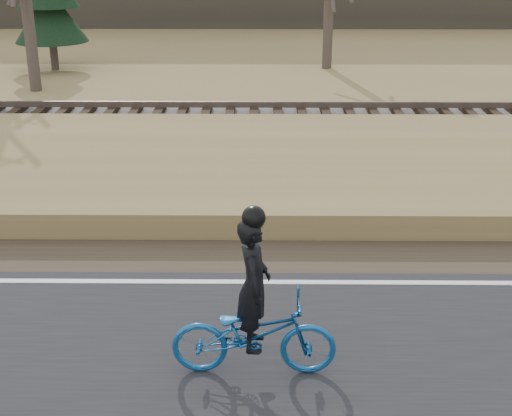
{
  "coord_description": "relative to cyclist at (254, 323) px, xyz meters",
  "views": [
    {
      "loc": [
        2.02,
        -9.0,
        4.86
      ],
      "look_at": [
        1.93,
        0.5,
        1.1
      ],
      "focal_mm": 50.0,
      "sensor_mm": 36.0,
      "label": 1
    }
  ],
  "objects": [
    {
      "name": "ballast",
      "position": [
        -1.93,
        10.01,
        -0.48
      ],
      "size": [
        120.0,
        3.0,
        0.45
      ],
      "primitive_type": "cube",
      "color": "slate",
      "rests_on": "ground"
    },
    {
      "name": "road",
      "position": [
        -1.93,
        -0.49,
        -0.67
      ],
      "size": [
        120.0,
        6.0,
        0.06
      ],
      "primitive_type": "cube",
      "color": "black",
      "rests_on": "ground"
    },
    {
      "name": "edge_line",
      "position": [
        -1.93,
        2.21,
        -0.64
      ],
      "size": [
        120.0,
        0.12,
        0.01
      ],
      "primitive_type": "cube",
      "color": "silver",
      "rests_on": "road"
    },
    {
      "name": "shoulder",
      "position": [
        -1.93,
        3.21,
        -0.68
      ],
      "size": [
        120.0,
        1.6,
        0.04
      ],
      "primitive_type": "cube",
      "color": "#473A2B",
      "rests_on": "ground"
    },
    {
      "name": "railroad",
      "position": [
        -1.93,
        10.01,
        -0.17
      ],
      "size": [
        120.0,
        2.4,
        0.29
      ],
      "color": "black",
      "rests_on": "ballast"
    },
    {
      "name": "embankment",
      "position": [
        -1.93,
        6.21,
        -0.48
      ],
      "size": [
        120.0,
        5.0,
        0.44
      ],
      "primitive_type": "cube",
      "color": "olive",
      "rests_on": "ground"
    },
    {
      "name": "ground",
      "position": [
        -1.93,
        2.01,
        -0.7
      ],
      "size": [
        120.0,
        120.0,
        0.0
      ],
      "primitive_type": "plane",
      "color": "olive",
      "rests_on": "ground"
    },
    {
      "name": "cyclist",
      "position": [
        0.0,
        0.0,
        0.0
      ],
      "size": [
        1.88,
        0.67,
        2.06
      ],
      "rotation": [
        0.0,
        0.0,
        1.56
      ],
      "color": "#144E8B",
      "rests_on": "road"
    }
  ]
}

